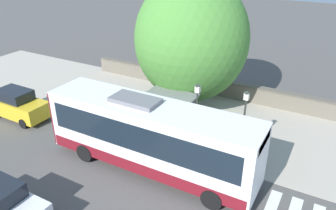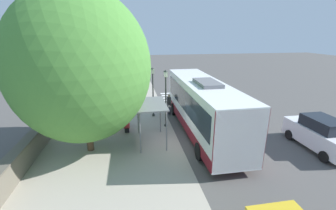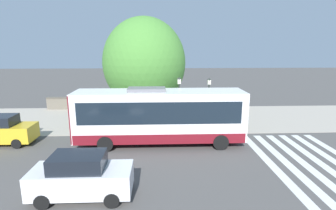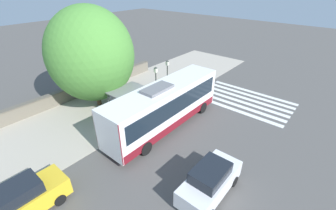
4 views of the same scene
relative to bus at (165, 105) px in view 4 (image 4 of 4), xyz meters
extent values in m
plane|color=#514F4C|center=(-1.83, -1.61, -1.98)|extent=(120.00, 120.00, 0.00)
cube|color=#ADA393|center=(-6.33, -1.61, -1.97)|extent=(9.00, 44.00, 0.02)
cube|color=silver|center=(3.17, 6.24, -1.98)|extent=(9.00, 0.50, 0.01)
cube|color=silver|center=(3.17, 7.19, -1.98)|extent=(9.00, 0.50, 0.01)
cube|color=silver|center=(3.17, 8.14, -1.98)|extent=(9.00, 0.50, 0.01)
cube|color=silver|center=(3.17, 9.09, -1.98)|extent=(9.00, 0.50, 0.01)
cube|color=silver|center=(3.17, 10.04, -1.98)|extent=(9.00, 0.50, 0.01)
cube|color=silver|center=(3.17, 10.99, -1.98)|extent=(9.00, 0.50, 0.01)
cube|color=#6B6356|center=(-10.38, -1.61, -1.38)|extent=(0.50, 20.00, 1.20)
cube|color=#5B5449|center=(-10.38, -1.61, -0.74)|extent=(0.60, 20.00, 0.08)
cube|color=white|center=(0.00, 0.02, 0.06)|extent=(2.52, 11.07, 3.18)
cube|color=black|center=(0.00, 0.02, 0.47)|extent=(2.56, 10.18, 1.40)
cube|color=maroon|center=(0.00, 0.02, -1.22)|extent=(2.56, 10.84, 0.64)
cube|color=maroon|center=(0.00, -5.49, 0.06)|extent=(2.56, 0.06, 3.05)
cube|color=black|center=(0.00, 5.51, 1.33)|extent=(1.89, 0.08, 0.45)
cube|color=slate|center=(0.00, -0.81, 1.76)|extent=(1.26, 2.43, 0.22)
cylinder|color=black|center=(-1.18, 3.89, -1.48)|extent=(0.30, 1.00, 1.00)
cylinder|color=black|center=(1.18, 3.89, -1.48)|extent=(0.30, 1.00, 1.00)
cylinder|color=black|center=(-1.18, -3.41, -1.48)|extent=(0.30, 1.00, 1.00)
cylinder|color=black|center=(1.18, -3.41, -1.48)|extent=(0.30, 1.00, 1.00)
cylinder|color=slate|center=(-2.81, -2.17, -0.73)|extent=(0.08, 0.08, 2.51)
cylinder|color=slate|center=(-2.81, 0.54, -0.73)|extent=(0.08, 0.08, 2.51)
cylinder|color=slate|center=(-4.34, -2.17, -0.73)|extent=(0.08, 0.08, 2.51)
cylinder|color=slate|center=(-4.34, 0.54, -0.73)|extent=(0.08, 0.08, 2.51)
cube|color=slate|center=(-3.58, -0.81, 0.57)|extent=(1.83, 3.01, 0.08)
cube|color=silver|center=(-4.32, -0.81, -0.60)|extent=(0.03, 2.44, 2.01)
cylinder|color=#2D3347|center=(-1.66, 4.03, -1.56)|extent=(0.12, 0.12, 0.85)
cylinder|color=#2D3347|center=(-1.50, 4.03, -1.56)|extent=(0.12, 0.12, 0.85)
cube|color=#333338|center=(-1.58, 4.03, -0.79)|extent=(0.34, 0.22, 0.69)
sphere|color=tan|center=(-1.58, 4.03, -0.34)|extent=(0.23, 0.23, 0.23)
cube|color=maroon|center=(-5.15, 1.52, -1.53)|extent=(0.40, 1.83, 0.06)
cube|color=maroon|center=(-5.32, 1.52, -1.30)|extent=(0.04, 1.83, 0.40)
cube|color=black|center=(-5.15, 0.79, -1.76)|extent=(0.32, 0.06, 0.45)
cube|color=black|center=(-5.15, 2.25, -1.76)|extent=(0.32, 0.06, 0.45)
cylinder|color=#2D332D|center=(-2.26, 1.49, -1.90)|extent=(0.24, 0.24, 0.16)
cylinder|color=#2D332D|center=(-2.26, 1.49, -0.10)|extent=(0.10, 0.10, 3.77)
cube|color=silver|center=(-2.26, 1.49, 1.96)|extent=(0.24, 0.24, 0.35)
pyramid|color=#2D332D|center=(-2.26, 1.49, 2.21)|extent=(0.28, 0.28, 0.14)
cylinder|color=#2D332D|center=(-2.95, 3.84, -1.90)|extent=(0.24, 0.24, 0.16)
cylinder|color=#2D332D|center=(-2.95, 3.84, -0.18)|extent=(0.10, 0.10, 3.62)
cube|color=silver|center=(-2.95, 3.84, 1.81)|extent=(0.24, 0.24, 0.35)
pyramid|color=#2D332D|center=(-2.95, 3.84, 2.05)|extent=(0.28, 0.28, 0.14)
cylinder|color=brown|center=(-7.29, -1.29, -0.53)|extent=(0.39, 0.39, 2.92)
ellipsoid|color=#4C8C38|center=(-7.29, -1.29, 2.98)|extent=(7.45, 7.45, 8.20)
cube|color=gold|center=(-0.38, -10.69, -1.19)|extent=(1.77, 4.42, 1.05)
cube|color=black|center=(-0.38, -10.80, -0.33)|extent=(1.50, 2.30, 0.66)
cylinder|color=black|center=(-1.22, -9.25, -1.66)|extent=(0.22, 0.64, 0.64)
cylinder|color=black|center=(0.45, -9.25, -1.66)|extent=(0.22, 0.64, 0.64)
cube|color=silver|center=(6.27, -3.42, -1.18)|extent=(1.79, 4.31, 1.06)
cube|color=black|center=(6.27, -3.53, -0.32)|extent=(1.52, 2.24, 0.66)
cylinder|color=black|center=(5.42, -2.02, -1.66)|extent=(0.22, 0.64, 0.64)
cylinder|color=black|center=(7.12, -2.02, -1.66)|extent=(0.22, 0.64, 0.64)
cylinder|color=black|center=(5.42, -4.82, -1.66)|extent=(0.22, 0.64, 0.64)
camera|label=1|loc=(11.79, 7.59, 8.61)|focal=35.00mm
camera|label=2|loc=(-4.76, -13.91, 4.74)|focal=24.00mm
camera|label=3|loc=(16.79, -0.11, 4.51)|focal=28.00mm
camera|label=4|loc=(10.09, -11.65, 8.76)|focal=24.00mm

